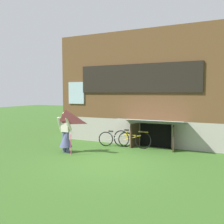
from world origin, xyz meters
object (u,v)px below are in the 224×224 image
kite (66,121)px  person (66,135)px  bicycle_yellow (132,139)px  bicycle_silver (116,139)px

kite → person: bearing=126.6°
person → bicycle_yellow: bearing=33.3°
kite → bicycle_silver: size_ratio=1.14×
person → bicycle_silver: bearing=44.8°
kite → bicycle_yellow: bearing=54.0°
bicycle_yellow → bicycle_silver: (-0.76, -0.06, -0.04)m
bicycle_silver → bicycle_yellow: bearing=-12.9°
kite → bicycle_silver: bearing=67.0°
person → bicycle_yellow: (2.16, 1.91, -0.32)m
kite → bicycle_yellow: 3.17m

